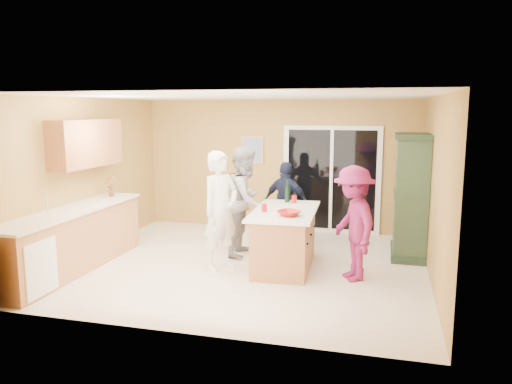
% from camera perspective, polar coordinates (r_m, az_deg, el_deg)
% --- Properties ---
extents(floor, '(5.50, 5.50, 0.00)m').
position_cam_1_polar(floor, '(7.90, -1.25, -8.32)').
color(floor, white).
rests_on(floor, ground).
extents(ceiling, '(5.50, 5.00, 0.10)m').
position_cam_1_polar(ceiling, '(7.53, -1.32, 10.88)').
color(ceiling, white).
rests_on(ceiling, wall_back).
extents(wall_back, '(5.50, 0.10, 2.60)m').
position_cam_1_polar(wall_back, '(10.02, 2.67, 3.05)').
color(wall_back, tan).
rests_on(wall_back, ground).
extents(wall_front, '(5.50, 0.10, 2.60)m').
position_cam_1_polar(wall_front, '(5.29, -8.78, -2.79)').
color(wall_front, tan).
rests_on(wall_front, ground).
extents(wall_left, '(0.10, 5.00, 2.60)m').
position_cam_1_polar(wall_left, '(8.77, -18.84, 1.65)').
color(wall_left, tan).
rests_on(wall_left, ground).
extents(wall_right, '(0.10, 5.00, 2.60)m').
position_cam_1_polar(wall_right, '(7.35, 19.80, 0.19)').
color(wall_right, tan).
rests_on(wall_right, ground).
extents(left_cabinet_run, '(0.65, 3.05, 1.24)m').
position_cam_1_polar(left_cabinet_run, '(7.91, -20.88, -5.46)').
color(left_cabinet_run, '#BD7B49').
rests_on(left_cabinet_run, floor).
extents(upper_cabinets, '(0.35, 1.60, 0.75)m').
position_cam_1_polar(upper_cabinets, '(8.45, -18.80, 5.30)').
color(upper_cabinets, '#BD7B49').
rests_on(upper_cabinets, wall_left).
extents(sliding_door, '(1.90, 0.07, 2.10)m').
position_cam_1_polar(sliding_door, '(9.85, 8.60, 1.38)').
color(sliding_door, white).
rests_on(sliding_door, floor).
extents(framed_picture, '(0.46, 0.04, 0.56)m').
position_cam_1_polar(framed_picture, '(10.09, -0.41, 4.82)').
color(framed_picture, tan).
rests_on(framed_picture, wall_back).
extents(kitchen_island, '(1.02, 1.76, 0.90)m').
position_cam_1_polar(kitchen_island, '(7.68, 3.28, -5.57)').
color(kitchen_island, '#BD7B49').
rests_on(kitchen_island, floor).
extents(green_hutch, '(0.58, 1.10, 2.03)m').
position_cam_1_polar(green_hutch, '(8.53, 17.28, -0.60)').
color(green_hutch, '#233928').
rests_on(green_hutch, floor).
extents(woman_white, '(0.69, 0.78, 1.80)m').
position_cam_1_polar(woman_white, '(7.53, -4.08, -2.15)').
color(woman_white, white).
rests_on(woman_white, floor).
extents(woman_grey, '(0.74, 0.92, 1.81)m').
position_cam_1_polar(woman_grey, '(8.29, -1.19, -1.03)').
color(woman_grey, '#9A9B9D').
rests_on(woman_grey, floor).
extents(woman_navy, '(0.93, 0.56, 1.49)m').
position_cam_1_polar(woman_navy, '(8.97, 3.46, -1.29)').
color(woman_navy, '#182135').
rests_on(woman_navy, floor).
extents(woman_magenta, '(1.01, 1.22, 1.64)m').
position_cam_1_polar(woman_magenta, '(7.18, 11.06, -3.55)').
color(woman_magenta, '#831C4A').
rests_on(woman_magenta, floor).
extents(serving_bowl, '(0.43, 0.43, 0.08)m').
position_cam_1_polar(serving_bowl, '(7.15, 3.81, -2.43)').
color(serving_bowl, '#B01513').
rests_on(serving_bowl, kitchen_island).
extents(tulip_vase, '(0.20, 0.15, 0.36)m').
position_cam_1_polar(tulip_vase, '(8.84, -16.27, 0.64)').
color(tulip_vase, red).
rests_on(tulip_vase, left_cabinet_run).
extents(tumbler_near, '(0.11, 0.11, 0.12)m').
position_cam_1_polar(tumbler_near, '(7.42, 0.95, -1.81)').
color(tumbler_near, '#B01513').
rests_on(tumbler_near, kitchen_island).
extents(tumbler_far, '(0.11, 0.11, 0.12)m').
position_cam_1_polar(tumbler_far, '(8.13, 4.38, -0.83)').
color(tumbler_far, '#B01513').
rests_on(tumbler_far, kitchen_island).
extents(wine_bottle, '(0.08, 0.08, 0.37)m').
position_cam_1_polar(wine_bottle, '(8.18, 3.61, -0.20)').
color(wine_bottle, black).
rests_on(wine_bottle, kitchen_island).
extents(white_plate, '(0.25, 0.25, 0.01)m').
position_cam_1_polar(white_plate, '(7.54, 2.94, -2.05)').
color(white_plate, white).
rests_on(white_plate, kitchen_island).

